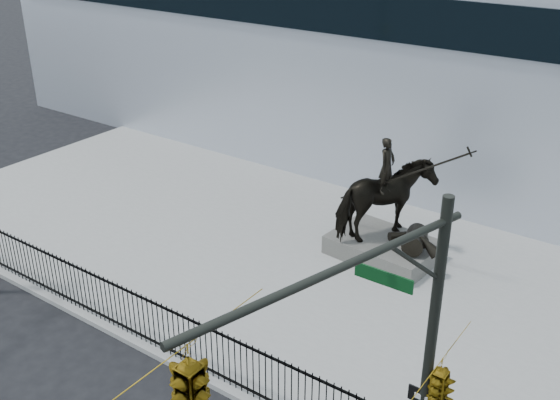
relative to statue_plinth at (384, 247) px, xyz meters
The scene contains 7 objects.
ground 9.18m from the statue_plinth, 102.01° to the right, with size 120.00×120.00×0.00m, color black.
plaza 2.77m from the statue_plinth, 134.07° to the right, with size 30.00×12.00×0.15m, color #999996.
building 11.90m from the statue_plinth, 99.81° to the left, with size 44.00×14.00×9.00m, color silver.
picket_fence 7.97m from the statue_plinth, 103.88° to the right, with size 22.10×0.10×1.50m.
statue_plinth is the anchor object (origin of this frame).
equestrian_statue 1.62m from the statue_plinth, ahead, with size 4.25×2.80×3.61m.
traffic_signal_right 12.67m from the statue_plinth, 67.44° to the right, with size 2.17×6.86×7.00m.
Camera 1 is at (9.97, -8.15, 10.96)m, focal length 42.00 mm.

